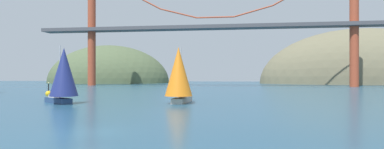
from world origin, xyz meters
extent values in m
plane|color=navy|center=(0.00, 0.00, 0.00)|extent=(360.00, 360.00, 0.00)
ellipsoid|color=#6B664C|center=(60.00, 135.00, 0.00)|extent=(86.89, 44.00, 47.69)
ellipsoid|color=#4C5B3D|center=(-55.00, 135.00, 0.00)|extent=(59.02, 44.00, 36.13)
cylinder|color=#A34228|center=(-44.71, 95.00, 21.95)|extent=(2.80, 2.80, 43.89)
cylinder|color=#A34228|center=(44.71, 95.00, 21.95)|extent=(2.80, 2.80, 43.89)
cube|color=#47474C|center=(0.00, 95.00, 20.07)|extent=(125.43, 6.00, 1.20)
cylinder|color=#A34228|center=(-25.55, 95.00, 30.29)|extent=(13.01, 0.50, 7.24)
cylinder|color=#A34228|center=(-12.78, 95.00, 25.20)|extent=(12.90, 0.50, 3.88)
cylinder|color=#A34228|center=(0.00, 95.00, 23.50)|extent=(12.78, 0.50, 0.50)
cylinder|color=#A34228|center=(12.78, 95.00, 25.20)|extent=(12.90, 0.50, 3.88)
cube|color=#B7B2A8|center=(1.54, 24.65, 0.35)|extent=(1.91, 6.01, 0.70)
cube|color=beige|center=(1.61, 25.71, 0.88)|extent=(1.27, 1.97, 0.36)
cylinder|color=#B2B2B7|center=(1.50, 24.06, 4.10)|extent=(0.14, 0.14, 6.79)
cone|color=orange|center=(1.41, 22.76, 4.22)|extent=(3.85, 3.85, 6.43)
cube|color=navy|center=(-14.65, 21.18, 0.36)|extent=(5.43, 4.61, 0.71)
cube|color=beige|center=(-15.48, 21.81, 0.89)|extent=(2.12, 1.97, 0.36)
cylinder|color=#B2B2B7|center=(-14.20, 20.83, 4.20)|extent=(0.14, 0.14, 6.96)
cone|color=navy|center=(-13.19, 20.07, 4.17)|extent=(5.05, 5.05, 6.30)
sphere|color=gold|center=(-25.71, 36.85, 0.30)|extent=(1.10, 1.10, 1.10)
cylinder|color=black|center=(-25.71, 36.85, 1.35)|extent=(0.20, 0.20, 1.60)
sphere|color=#F2EA99|center=(-25.71, 36.85, 2.27)|extent=(0.24, 0.24, 0.24)
camera|label=1|loc=(9.98, -20.94, 3.74)|focal=31.88mm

